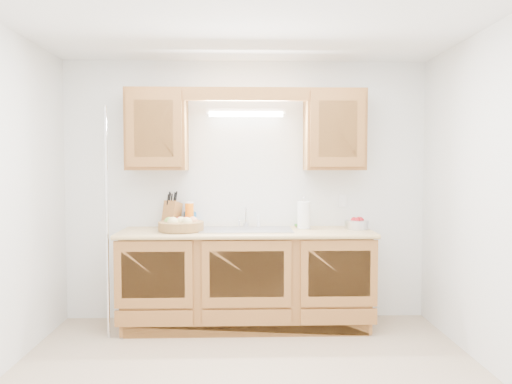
{
  "coord_description": "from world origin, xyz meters",
  "views": [
    {
      "loc": [
        -0.05,
        -3.36,
        1.49
      ],
      "look_at": [
        0.08,
        0.85,
        1.27
      ],
      "focal_mm": 35.0,
      "sensor_mm": 36.0,
      "label": 1
    }
  ],
  "objects_px": {
    "paper_towel": "(304,215)",
    "apple_bowl": "(357,224)",
    "fruit_basket": "(181,225)",
    "knife_block": "(172,214)"
  },
  "relations": [
    {
      "from": "knife_block",
      "to": "apple_bowl",
      "type": "relative_size",
      "value": 1.63
    },
    {
      "from": "knife_block",
      "to": "paper_towel",
      "type": "xyz_separation_m",
      "value": [
        1.25,
        -0.12,
        -0.0
      ]
    },
    {
      "from": "fruit_basket",
      "to": "paper_towel",
      "type": "distance_m",
      "value": 1.14
    },
    {
      "from": "paper_towel",
      "to": "apple_bowl",
      "type": "relative_size",
      "value": 1.37
    },
    {
      "from": "fruit_basket",
      "to": "paper_towel",
      "type": "height_order",
      "value": "paper_towel"
    },
    {
      "from": "paper_towel",
      "to": "apple_bowl",
      "type": "xyz_separation_m",
      "value": [
        0.49,
        -0.04,
        -0.08
      ]
    },
    {
      "from": "fruit_basket",
      "to": "knife_block",
      "type": "distance_m",
      "value": 0.28
    },
    {
      "from": "paper_towel",
      "to": "apple_bowl",
      "type": "distance_m",
      "value": 0.5
    },
    {
      "from": "fruit_basket",
      "to": "apple_bowl",
      "type": "relative_size",
      "value": 2.33
    },
    {
      "from": "fruit_basket",
      "to": "knife_block",
      "type": "bearing_deg",
      "value": 115.46
    }
  ]
}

